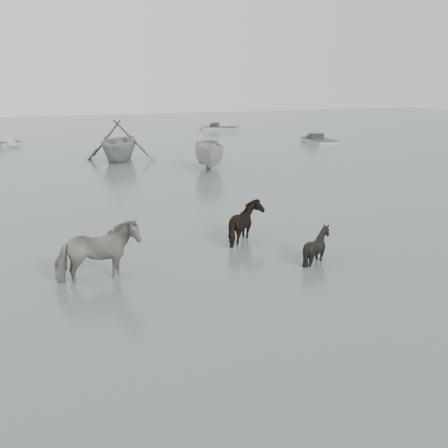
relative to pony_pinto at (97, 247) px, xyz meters
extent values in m
plane|color=#53625E|center=(2.92, 0.35, -0.87)|extent=(140.00, 140.00, 0.00)
imported|color=black|center=(0.00, 0.00, 0.00)|extent=(2.07, 0.95, 1.75)
imported|color=black|center=(4.99, 1.64, -0.13)|extent=(1.71, 1.83, 1.49)
imported|color=black|center=(5.87, -0.93, -0.24)|extent=(1.32, 1.22, 1.26)
imported|color=gray|center=(5.83, 21.26, 0.48)|extent=(6.16, 6.51, 2.70)
imported|color=#A6A6A1|center=(9.74, 15.98, -0.01)|extent=(3.09, 4.76, 1.72)
camera|label=1|loc=(-2.59, -13.49, 4.01)|focal=45.00mm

